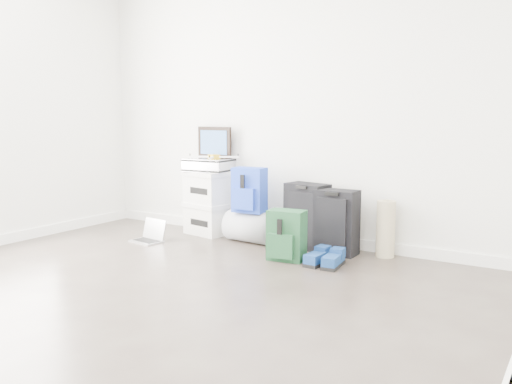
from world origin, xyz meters
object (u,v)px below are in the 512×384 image
Objects in this scene: large_suitcase at (307,216)px; boxes_stack at (209,202)px; briefcase at (209,165)px; carry_on at (336,222)px; duffel_bag at (251,227)px; laptop at (150,236)px.

boxes_stack is at bearing -170.08° from large_suitcase.
boxes_stack is 1.45× the size of briefcase.
briefcase reaches higher than boxes_stack.
large_suitcase is 0.33m from carry_on.
duffel_bag is at bearing -13.02° from briefcase.
boxes_stack is 0.61m from duffel_bag.
boxes_stack is 1.08× the size of large_suitcase.
carry_on is at bearing -6.82° from briefcase.
laptop is at bearing -163.91° from carry_on.
briefcase is 1.53m from carry_on.
duffel_bag is at bearing 0.46° from boxes_stack.
carry_on is (1.46, -0.09, -0.43)m from briefcase.
briefcase reaches higher than large_suitcase.
boxes_stack is 1.34× the size of duffel_bag.
carry_on is at bearing 23.74° from laptop.
briefcase is at bearing 174.47° from duffel_bag.
large_suitcase is at bearing -4.49° from briefcase.
carry_on is (0.89, 0.01, 0.14)m from duffel_bag.
duffel_bag is at bearing -179.49° from carry_on.
boxes_stack is 1.14m from large_suitcase.
carry_on reaches higher than duffel_bag.
carry_on reaches higher than laptop.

